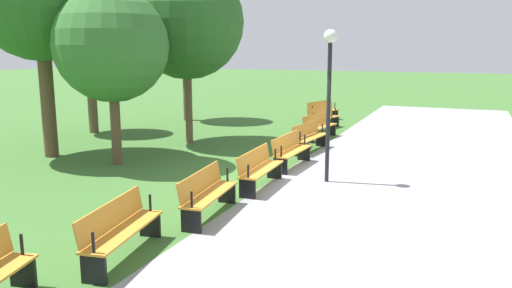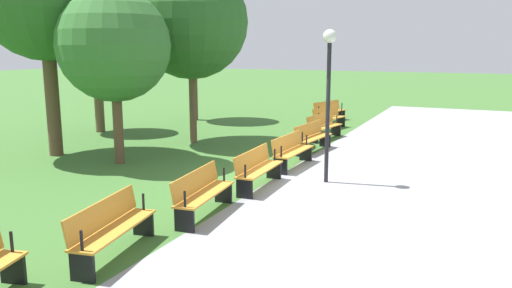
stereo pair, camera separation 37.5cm
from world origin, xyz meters
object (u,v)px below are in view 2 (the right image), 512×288
bench_2 (323,126)px  bench_4 (292,150)px  bench_7 (111,227)px  lamp_post (329,76)px  bench_5 (257,168)px  tree_2 (96,48)px  bench_3 (312,136)px  bench_6 (202,192)px  tree_3 (192,20)px  tree_4 (191,22)px  bench_0 (329,111)px  tree_1 (114,46)px  bench_1 (328,117)px

bench_2 → bench_4: 4.55m
bench_7 → lamp_post: size_ratio=0.55×
bench_5 → tree_2: (-4.72, -8.88, 2.75)m
bench_3 → bench_6: same height
tree_3 → lamp_post: (7.97, 8.61, -1.86)m
tree_2 → tree_4: tree_4 is taller
bench_5 → tree_2: bearing=-120.0°
bench_6 → tree_3: 14.00m
bench_0 → bench_7: same height
bench_4 → tree_1: 5.63m
bench_0 → bench_5: bearing=25.7°
bench_7 → tree_2: 12.80m
tree_1 → bench_2: bearing=145.8°
bench_5 → tree_1: (-0.69, -4.62, 2.81)m
tree_3 → tree_1: bearing=17.6°
bench_3 → tree_3: bearing=-116.7°
bench_2 → lamp_post: size_ratio=0.55×
bench_2 → bench_6: size_ratio=1.01×
bench_2 → tree_2: size_ratio=0.43×
lamp_post → bench_1: bearing=-164.0°
tree_4 → lamp_post: (3.17, 5.71, -1.51)m
bench_1 → lamp_post: (7.88, 2.26, 2.10)m
bench_5 → tree_2: tree_2 is taller
bench_4 → bench_5: (2.27, 0.00, 0.00)m
bench_2 → bench_4: same height
bench_3 → tree_4: 5.56m
tree_3 → tree_4: 5.63m
bench_0 → bench_3: (6.67, 1.40, 0.00)m
bench_0 → bench_4: size_ratio=1.02×
bench_1 → bench_5: (9.02, 0.94, 0.00)m
bench_0 → bench_5: (11.21, 1.55, 0.00)m
bench_6 → tree_4: tree_4 is taller
bench_4 → tree_1: (1.58, -4.62, 2.81)m
bench_4 → bench_6: same height
bench_5 → lamp_post: 2.73m
tree_1 → bench_0: bearing=163.8°
tree_3 → tree_4: size_ratio=0.99×
bench_6 → tree_2: 11.51m
bench_2 → tree_4: bearing=-47.6°
bench_0 → bench_5: same height
bench_5 → bench_6: same height
bench_6 → lamp_post: (-3.41, 1.48, 2.10)m
bench_3 → lamp_post: (3.41, 1.48, 2.10)m
bench_2 → tree_3: bearing=-98.9°
bench_0 → lamp_post: size_ratio=0.55×
bench_1 → bench_4: bearing=21.8°
bench_1 → tree_4: size_ratio=0.33×
bench_0 → tree_1: bearing=1.6°
bench_3 → bench_7: 9.07m
tree_3 → lamp_post: 11.88m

